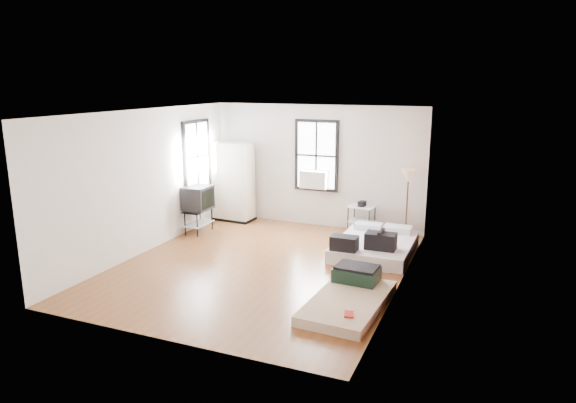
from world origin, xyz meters
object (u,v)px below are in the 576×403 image
at_px(wardrobe, 233,182).
at_px(mattress_main, 374,245).
at_px(mattress_bare, 350,295).
at_px(side_table, 362,211).
at_px(floor_lamp, 408,180).
at_px(tv_stand, 198,200).

bearing_deg(wardrobe, mattress_main, -14.13).
relative_size(mattress_main, wardrobe, 1.03).
xyz_separation_m(mattress_bare, side_table, (-0.78, 3.66, 0.38)).
relative_size(mattress_bare, wardrobe, 1.03).
relative_size(mattress_main, floor_lamp, 1.28).
height_order(mattress_bare, floor_lamp, floor_lamp).
distance_m(side_table, tv_stand, 3.63).
distance_m(mattress_bare, floor_lamp, 3.78).
height_order(side_table, floor_lamp, floor_lamp).
bearing_deg(tv_stand, floor_lamp, 15.81).
bearing_deg(side_table, tv_stand, -158.53).
distance_m(mattress_bare, side_table, 3.76).
height_order(mattress_main, tv_stand, tv_stand).
distance_m(wardrobe, floor_lamp, 4.17).
distance_m(mattress_bare, tv_stand, 4.80).
bearing_deg(tv_stand, mattress_bare, -29.61).
relative_size(wardrobe, tv_stand, 1.80).
distance_m(mattress_bare, wardrobe, 5.39).
height_order(side_table, tv_stand, tv_stand).
height_order(wardrobe, tv_stand, wardrobe).
bearing_deg(tv_stand, mattress_main, 0.85).
distance_m(wardrobe, tv_stand, 1.29).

